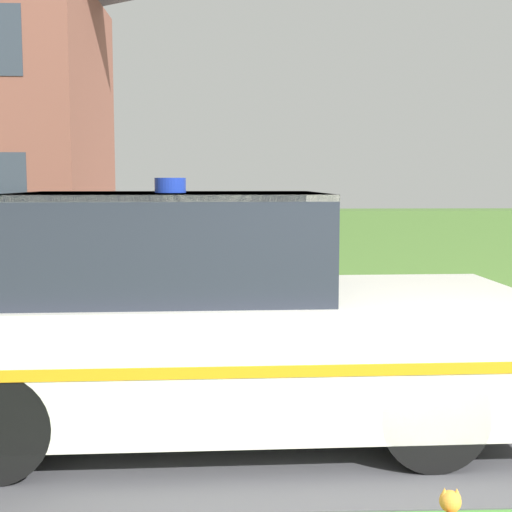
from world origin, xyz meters
TOP-DOWN VIEW (x-y plane):
  - road_strip at (0.00, 3.31)m, footprint 28.00×5.03m
  - garden_hedge at (-1.15, 7.64)m, footprint 12.79×0.88m
  - police_car at (-1.23, 1.99)m, footprint 4.22×1.71m

SIDE VIEW (x-z plane):
  - road_strip at x=0.00m, z-range 0.00..0.01m
  - garden_hedge at x=-1.15m, z-range 0.00..1.33m
  - police_car at x=-1.23m, z-range -0.09..1.68m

